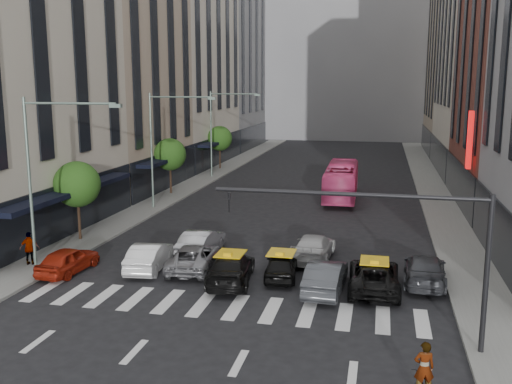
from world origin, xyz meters
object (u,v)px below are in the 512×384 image
Objects in this scene: car_white_front at (150,256)px; taxi_center at (281,266)px; streetlamp_mid at (163,135)px; bus at (341,181)px; streetlamp_far at (220,122)px; pedestrian_far at (30,248)px; streetlamp_near at (45,162)px; taxi_left at (231,268)px; car_red at (68,260)px.

car_white_front is 1.14× the size of taxi_center.
streetlamp_mid is 0.82× the size of bus.
streetlamp_mid is at bearing -90.00° from streetlamp_far.
bus is (1.44, 21.91, 0.86)m from taxi_center.
car_white_front is at bearing 174.80° from pedestrian_far.
taxi_left is (9.58, 0.58, -5.16)m from streetlamp_near.
car_white_front is (4.81, -14.35, -5.17)m from streetlamp_mid.
streetlamp_far is at bearing -87.10° from car_white_front.
pedestrian_far is at bearing -0.65° from taxi_center.
streetlamp_far is 31.81m from pedestrian_far.
car_red is at bearing -88.48° from streetlamp_far.
car_red is 0.37× the size of bus.
car_white_front is at bearing -155.66° from car_red.
streetlamp_near is 7.25m from car_white_front.
streetlamp_near is 4.98× the size of pedestrian_far.
taxi_center is at bearing -50.01° from streetlamp_mid.
streetlamp_far is at bearing 90.00° from streetlamp_near.
car_red is 1.04× the size of taxi_center.
car_red is 26.64m from bus.
bus reaches higher than taxi_left.
streetlamp_mid is at bearing 28.57° from bus.
car_red is (0.84, 0.18, -5.21)m from streetlamp_near.
bus is (13.38, 23.67, -4.37)m from streetlamp_near.
car_white_front is (3.96, 1.47, 0.04)m from car_red.
taxi_left is (9.58, -15.42, -5.16)m from streetlamp_mid.
streetlamp_mid is 16.22m from pedestrian_far.
streetlamp_mid is at bearing 90.00° from streetlamp_near.
taxi_left reaches higher than car_white_front.
car_red is at bearing 60.65° from bus.
car_white_front is (4.81, -30.35, -5.17)m from streetlamp_far.
pedestrian_far is (-15.06, -23.06, -0.48)m from bus.
streetlamp_mid reaches higher than pedestrian_far.
car_red is 2.58m from pedestrian_far.
streetlamp_far is 32.25m from car_red.
streetlamp_mid reaches higher than taxi_center.
bus is (3.80, 23.09, 0.79)m from taxi_left.
streetlamp_far is 32.93m from taxi_center.
streetlamp_mid is at bearing -55.50° from taxi_center.
pedestrian_far reaches higher than taxi_center.
taxi_left is 11.26m from pedestrian_far.
taxi_center is (7.14, 0.11, -0.07)m from car_white_front.
car_red is 0.91× the size of car_white_front.
taxi_left is at bearing 165.52° from pedestrian_far.
streetlamp_mid is 16.00m from streetlamp_far.
taxi_center is (11.94, -14.24, -5.24)m from streetlamp_mid.
streetlamp_near reaches higher than car_red.
bus reaches higher than pedestrian_far.
taxi_center is (2.36, 1.18, -0.08)m from taxi_left.
car_red is 8.75m from taxi_left.
car_white_front is 2.48× the size of pedestrian_far.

